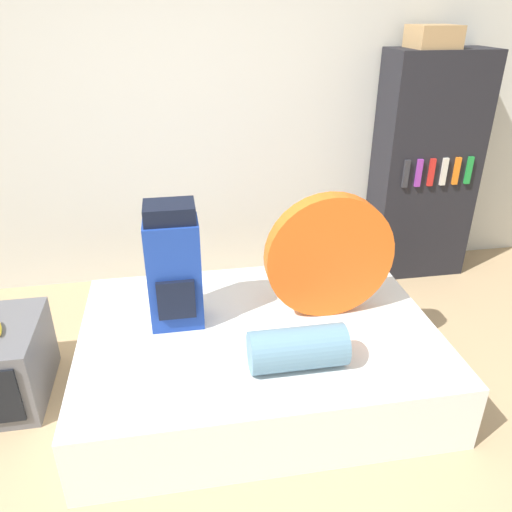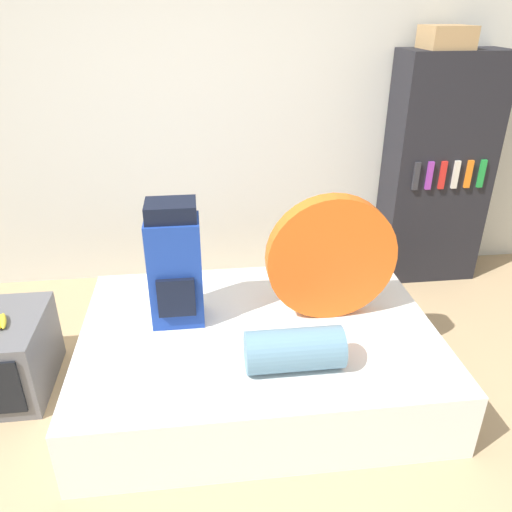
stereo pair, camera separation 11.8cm
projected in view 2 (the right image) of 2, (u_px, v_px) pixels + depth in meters
The scene contains 8 objects.
ground_plane at pixel (225, 466), 2.45m from camera, with size 16.00×16.00×0.00m, color tan.
wall_back at pixel (202, 115), 3.67m from camera, with size 8.00×0.05×2.60m.
bed at pixel (258, 354), 2.93m from camera, with size 1.99×1.41×0.39m.
backpack at pixel (175, 266), 2.75m from camera, with size 0.29×0.25×0.72m.
tent_bag at pixel (331, 258), 2.79m from camera, with size 0.74×0.10×0.74m.
sleeping_roll at pixel (294, 350), 2.47m from camera, with size 0.49×0.22×0.22m.
bookshelf at pixel (437, 171), 3.85m from camera, with size 0.76×0.40×1.75m.
cardboard_box at pixel (447, 37), 3.40m from camera, with size 0.31×0.30×0.15m.
Camera 2 is at (-0.06, -1.72, 2.04)m, focal length 35.00 mm.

